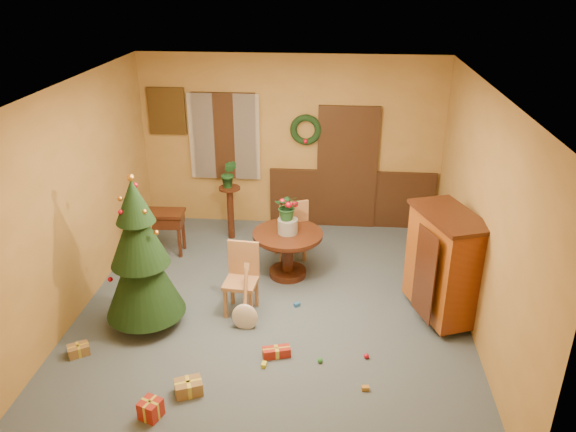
# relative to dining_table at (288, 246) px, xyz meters

# --- Properties ---
(room_envelope) EXTENTS (5.50, 5.50, 5.50)m
(room_envelope) POSITION_rel_dining_table_xyz_m (0.09, 1.81, 0.63)
(room_envelope) COLOR #363F4F
(room_envelope) RESTS_ON ground
(dining_table) EXTENTS (1.00, 1.00, 0.69)m
(dining_table) POSITION_rel_dining_table_xyz_m (0.00, 0.00, 0.00)
(dining_table) COLOR black
(dining_table) RESTS_ON floor
(urn) EXTENTS (0.29, 0.29, 0.21)m
(urn) POSITION_rel_dining_table_xyz_m (0.00, 0.00, 0.31)
(urn) COLOR slate
(urn) RESTS_ON dining_table
(centerpiece_plant) EXTENTS (0.35, 0.30, 0.39)m
(centerpiece_plant) POSITION_rel_dining_table_xyz_m (0.00, 0.00, 0.61)
(centerpiece_plant) COLOR #1E4C23
(centerpiece_plant) RESTS_ON urn
(chair_near) EXTENTS (0.44, 0.44, 0.94)m
(chair_near) POSITION_rel_dining_table_xyz_m (-0.51, -0.92, 0.02)
(chair_near) COLOR #9F643F
(chair_near) RESTS_ON floor
(chair_far) EXTENTS (0.57, 0.57, 1.01)m
(chair_far) POSITION_rel_dining_table_xyz_m (0.01, 0.48, 0.06)
(chair_far) COLOR #9F643F
(chair_far) RESTS_ON floor
(guitar) EXTENTS (0.33, 0.50, 0.76)m
(guitar) POSITION_rel_dining_table_xyz_m (-0.42, -1.35, -0.10)
(guitar) COLOR beige
(guitar) RESTS_ON floor
(plant_stand) EXTENTS (0.35, 0.35, 0.89)m
(plant_stand) POSITION_rel_dining_table_xyz_m (-1.04, 1.16, 0.07)
(plant_stand) COLOR black
(plant_stand) RESTS_ON floor
(stand_plant) EXTENTS (0.26, 0.21, 0.46)m
(stand_plant) POSITION_rel_dining_table_xyz_m (-1.04, 1.16, 0.64)
(stand_plant) COLOR #19471E
(stand_plant) RESTS_ON plant_stand
(christmas_tree) EXTENTS (0.97, 0.97, 2.01)m
(christmas_tree) POSITION_rel_dining_table_xyz_m (-1.66, -1.36, 0.47)
(christmas_tree) COLOR #382111
(christmas_tree) RESTS_ON floor
(writing_desk) EXTENTS (0.81, 0.42, 0.70)m
(writing_desk) POSITION_rel_dining_table_xyz_m (-2.05, 0.54, 0.05)
(writing_desk) COLOR black
(writing_desk) RESTS_ON floor
(sideboard) EXTENTS (0.94, 1.26, 1.44)m
(sideboard) POSITION_rel_dining_table_xyz_m (2.04, -0.84, 0.29)
(sideboard) COLOR #521709
(sideboard) RESTS_ON floor
(gift_a) EXTENTS (0.34, 0.30, 0.15)m
(gift_a) POSITION_rel_dining_table_xyz_m (-0.83, -2.56, -0.41)
(gift_a) COLOR brown
(gift_a) RESTS_ON floor
(gift_b) EXTENTS (0.25, 0.25, 0.20)m
(gift_b) POSITION_rel_dining_table_xyz_m (-1.12, -2.93, -0.38)
(gift_b) COLOR maroon
(gift_b) RESTS_ON floor
(gift_c) EXTENTS (0.28, 0.26, 0.13)m
(gift_c) POSITION_rel_dining_table_xyz_m (-2.26, -2.04, -0.42)
(gift_c) COLOR brown
(gift_c) RESTS_ON floor
(gift_d) EXTENTS (0.34, 0.21, 0.11)m
(gift_d) POSITION_rel_dining_table_xyz_m (0.04, -1.87, -0.43)
(gift_d) COLOR maroon
(gift_d) RESTS_ON floor
(toy_a) EXTENTS (0.09, 0.09, 0.05)m
(toy_a) POSITION_rel_dining_table_xyz_m (0.20, -0.81, -0.46)
(toy_a) COLOR #2660A6
(toy_a) RESTS_ON floor
(toy_b) EXTENTS (0.06, 0.06, 0.06)m
(toy_b) POSITION_rel_dining_table_xyz_m (0.55, -1.94, -0.45)
(toy_b) COLOR #23832C
(toy_b) RESTS_ON floor
(toy_c) EXTENTS (0.06, 0.09, 0.05)m
(toy_c) POSITION_rel_dining_table_xyz_m (-0.08, -2.07, -0.46)
(toy_c) COLOR gold
(toy_c) RESTS_ON floor
(toy_d) EXTENTS (0.06, 0.06, 0.06)m
(toy_d) POSITION_rel_dining_table_xyz_m (1.08, -1.82, -0.45)
(toy_d) COLOR red
(toy_d) RESTS_ON floor
(toy_e) EXTENTS (0.09, 0.06, 0.05)m
(toy_e) POSITION_rel_dining_table_xyz_m (1.04, -2.35, -0.46)
(toy_e) COLOR #C9862F
(toy_e) RESTS_ON floor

